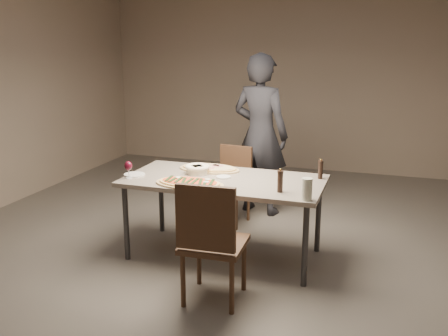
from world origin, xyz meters
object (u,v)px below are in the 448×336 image
(dining_table, at_px, (224,185))
(ham_pizza, at_px, (209,168))
(chair_near, at_px, (211,237))
(bread_basket, at_px, (197,169))
(carafe, at_px, (307,189))
(pepper_mill_left, at_px, (280,181))
(zucchini_pizza, at_px, (190,183))
(chair_far, at_px, (232,180))
(diner, at_px, (260,135))

(dining_table, xyz_separation_m, ham_pizza, (-0.24, 0.25, 0.07))
(ham_pizza, height_order, chair_near, chair_near)
(ham_pizza, relative_size, bread_basket, 2.61)
(ham_pizza, bearing_deg, carafe, -13.60)
(carafe, xyz_separation_m, chair_near, (-0.62, -0.51, -0.29))
(pepper_mill_left, bearing_deg, zucchini_pizza, -177.17)
(chair_far, bearing_deg, dining_table, 110.28)
(carafe, relative_size, chair_near, 0.18)
(zucchini_pizza, distance_m, carafe, 1.04)
(chair_far, bearing_deg, ham_pizza, 95.10)
(chair_near, relative_size, chair_far, 1.17)
(ham_pizza, xyz_separation_m, bread_basket, (-0.06, -0.17, 0.03))
(ham_pizza, distance_m, chair_far, 0.72)
(dining_table, xyz_separation_m, carafe, (0.82, -0.38, 0.15))
(ham_pizza, relative_size, chair_far, 0.72)
(dining_table, height_order, pepper_mill_left, pepper_mill_left)
(dining_table, distance_m, carafe, 0.91)
(zucchini_pizza, height_order, diner, diner)
(dining_table, relative_size, carafe, 10.15)
(zucchini_pizza, relative_size, diner, 0.34)
(bread_basket, height_order, chair_near, chair_near)
(pepper_mill_left, relative_size, diner, 0.11)
(diner, bearing_deg, pepper_mill_left, 123.56)
(bread_basket, distance_m, pepper_mill_left, 0.93)
(dining_table, bearing_deg, diner, 90.01)
(pepper_mill_left, xyz_separation_m, carafe, (0.24, -0.14, -0.01))
(zucchini_pizza, xyz_separation_m, carafe, (1.04, -0.10, 0.07))
(bread_basket, xyz_separation_m, chair_far, (0.08, 0.82, -0.33))
(chair_near, relative_size, diner, 0.53)
(dining_table, distance_m, chair_near, 0.92)
(zucchini_pizza, bearing_deg, ham_pizza, 106.06)
(ham_pizza, bearing_deg, diner, 94.92)
(ham_pizza, relative_size, pepper_mill_left, 2.98)
(chair_near, bearing_deg, chair_far, 99.84)
(carafe, distance_m, chair_near, 0.85)
(bread_basket, bearing_deg, ham_pizza, 70.50)
(dining_table, bearing_deg, carafe, -24.99)
(dining_table, bearing_deg, bread_basket, 163.46)
(pepper_mill_left, relative_size, carafe, 1.14)
(ham_pizza, height_order, pepper_mill_left, pepper_mill_left)
(ham_pizza, distance_m, chair_near, 1.24)
(zucchini_pizza, xyz_separation_m, ham_pizza, (-0.01, 0.53, -0.00))
(carafe, bearing_deg, chair_far, 128.50)
(zucchini_pizza, xyz_separation_m, chair_far, (0.01, 1.19, -0.29))
(chair_near, distance_m, diner, 2.23)
(chair_near, bearing_deg, carafe, 36.24)
(dining_table, relative_size, chair_near, 1.83)
(zucchini_pizza, xyz_separation_m, bread_basket, (-0.07, 0.37, 0.03))
(carafe, xyz_separation_m, diner, (-0.82, 1.69, 0.08))
(dining_table, distance_m, zucchini_pizza, 0.36)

